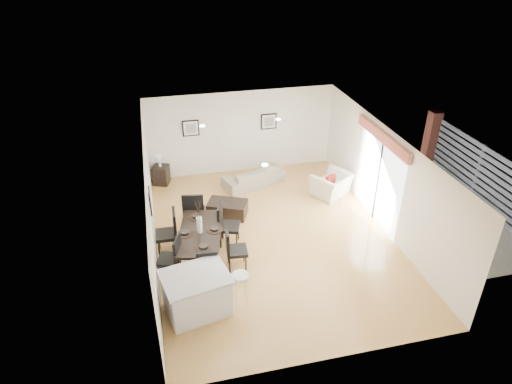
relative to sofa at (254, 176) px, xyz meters
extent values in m
plane|color=tan|center=(-0.15, -2.93, -0.28)|extent=(8.00, 8.00, 0.00)
cube|color=white|center=(-0.15, 1.07, 1.07)|extent=(6.00, 0.04, 2.70)
cube|color=white|center=(-0.15, -6.93, 1.07)|extent=(6.00, 0.04, 2.70)
cube|color=white|center=(-3.15, -2.93, 1.07)|extent=(0.04, 8.00, 2.70)
cube|color=white|center=(2.85, -2.93, 1.07)|extent=(0.04, 8.00, 2.70)
cube|color=white|center=(-0.15, -2.93, 2.42)|extent=(6.00, 8.00, 0.02)
imported|color=gray|center=(0.00, 0.00, 0.00)|extent=(2.09, 1.33, 0.57)
imported|color=beige|center=(2.15, -1.17, 0.06)|extent=(1.41, 1.37, 0.70)
imported|color=#3C5D28|center=(5.26, -2.88, 0.06)|extent=(0.67, 0.60, 0.68)
imported|color=#3C5D28|center=(5.45, -1.63, 0.06)|extent=(0.51, 0.51, 0.69)
cube|color=black|center=(-2.08, -3.40, 0.50)|extent=(1.37, 2.11, 0.07)
cylinder|color=black|center=(-2.69, -4.20, 0.09)|extent=(0.08, 0.08, 0.75)
cylinder|color=black|center=(-2.30, -2.42, 0.09)|extent=(0.08, 0.08, 0.75)
cylinder|color=black|center=(-1.86, -4.38, 0.09)|extent=(0.08, 0.08, 0.75)
cylinder|color=black|center=(-1.47, -2.60, 0.09)|extent=(0.08, 0.08, 0.75)
cube|color=black|center=(-2.86, -3.89, 0.22)|extent=(0.64, 0.64, 0.09)
cube|color=black|center=(-2.65, -3.96, 0.53)|extent=(0.23, 0.49, 0.60)
cylinder|color=black|center=(-2.98, -3.64, -0.06)|extent=(0.04, 0.04, 0.46)
cylinder|color=black|center=(-2.61, -3.77, -0.06)|extent=(0.04, 0.04, 0.46)
cylinder|color=black|center=(-3.11, -4.01, -0.06)|extent=(0.04, 0.04, 0.46)
cylinder|color=black|center=(-2.74, -4.13, -0.06)|extent=(0.04, 0.04, 0.46)
cube|color=black|center=(-2.86, -2.91, 0.24)|extent=(0.54, 0.54, 0.09)
cube|color=black|center=(-2.63, -2.92, 0.57)|extent=(0.08, 0.53, 0.63)
cylinder|color=black|center=(-3.06, -2.70, -0.05)|extent=(0.04, 0.04, 0.48)
cylinder|color=black|center=(-2.65, -2.71, -0.05)|extent=(0.04, 0.04, 0.48)
cylinder|color=black|center=(-3.07, -3.11, -0.05)|extent=(0.04, 0.04, 0.48)
cylinder|color=black|center=(-2.66, -3.12, -0.05)|extent=(0.04, 0.04, 0.48)
cube|color=black|center=(-1.30, -3.89, 0.20)|extent=(0.52, 0.52, 0.08)
cube|color=black|center=(-1.51, -3.87, 0.50)|extent=(0.10, 0.49, 0.58)
cylinder|color=black|center=(-1.13, -4.09, -0.06)|extent=(0.04, 0.04, 0.44)
cylinder|color=black|center=(-1.50, -4.06, -0.06)|extent=(0.04, 0.04, 0.44)
cylinder|color=black|center=(-1.10, -3.71, -0.06)|extent=(0.04, 0.04, 0.44)
cylinder|color=black|center=(-1.47, -3.68, -0.06)|extent=(0.04, 0.04, 0.44)
cube|color=black|center=(-1.30, -2.91, 0.23)|extent=(0.64, 0.64, 0.09)
cube|color=black|center=(-1.51, -2.84, 0.55)|extent=(0.22, 0.51, 0.61)
cylinder|color=black|center=(-1.17, -3.16, -0.05)|extent=(0.04, 0.04, 0.47)
cylinder|color=black|center=(-1.55, -3.04, -0.05)|extent=(0.04, 0.04, 0.47)
cylinder|color=black|center=(-1.05, -2.78, -0.05)|extent=(0.04, 0.04, 0.47)
cylinder|color=black|center=(-1.43, -2.66, -0.05)|extent=(0.04, 0.04, 0.47)
cube|color=black|center=(-2.08, -4.70, 0.18)|extent=(0.49, 0.49, 0.08)
cube|color=black|center=(-2.07, -4.50, 0.47)|extent=(0.47, 0.09, 0.55)
cylinder|color=black|center=(-2.27, -4.87, -0.07)|extent=(0.04, 0.04, 0.42)
cylinder|color=black|center=(-2.25, -4.50, -0.07)|extent=(0.04, 0.04, 0.42)
cylinder|color=black|center=(-1.91, -4.89, -0.07)|extent=(0.04, 0.04, 0.42)
cylinder|color=black|center=(-1.89, -4.53, -0.07)|extent=(0.04, 0.04, 0.42)
cube|color=black|center=(-2.08, -2.10, 0.26)|extent=(0.63, 0.63, 0.09)
cube|color=black|center=(-2.12, -2.33, 0.60)|extent=(0.55, 0.16, 0.65)
cylinder|color=black|center=(-1.83, -1.92, -0.04)|extent=(0.04, 0.04, 0.50)
cylinder|color=black|center=(-1.90, -2.34, -0.04)|extent=(0.04, 0.04, 0.50)
cylinder|color=black|center=(-2.25, -1.85, -0.04)|extent=(0.04, 0.04, 0.50)
cylinder|color=black|center=(-2.33, -2.27, -0.04)|extent=(0.04, 0.04, 0.50)
cylinder|color=white|center=(-2.08, -3.40, 0.73)|extent=(0.14, 0.14, 0.41)
cylinder|color=#2F1F15|center=(-1.73, -3.40, 0.53)|extent=(0.39, 0.39, 0.01)
cylinder|color=black|center=(-1.73, -3.40, 0.57)|extent=(0.21, 0.21, 0.06)
cylinder|color=#2F1F15|center=(-2.08, -2.76, 0.53)|extent=(0.39, 0.39, 0.01)
cylinder|color=black|center=(-2.08, -2.76, 0.57)|extent=(0.21, 0.21, 0.06)
cylinder|color=#2F1F15|center=(-2.43, -3.40, 0.53)|extent=(0.39, 0.39, 0.01)
cylinder|color=black|center=(-2.43, -3.40, 0.57)|extent=(0.21, 0.21, 0.06)
cylinder|color=#2F1F15|center=(-2.08, -4.04, 0.53)|extent=(0.39, 0.39, 0.01)
cylinder|color=black|center=(-2.08, -4.04, 0.57)|extent=(0.21, 0.21, 0.06)
cube|color=black|center=(-1.12, -1.58, -0.07)|extent=(1.23, 1.01, 0.43)
cube|color=black|center=(-2.81, 0.73, 0.02)|extent=(0.58, 0.58, 0.60)
cylinder|color=white|center=(-2.81, 0.73, 0.40)|extent=(0.09, 0.09, 0.16)
cone|color=beige|center=(-2.81, 0.73, 0.59)|extent=(0.20, 0.20, 0.22)
cube|color=maroon|center=(2.05, -1.27, 0.28)|extent=(0.34, 0.21, 0.32)
cube|color=silver|center=(-2.38, -5.09, 0.15)|extent=(1.40, 1.16, 0.88)
cube|color=silver|center=(-2.38, -5.09, 0.62)|extent=(1.52, 1.28, 0.06)
cylinder|color=white|center=(-1.45, -5.09, 0.48)|extent=(0.36, 0.36, 0.05)
cylinder|color=silver|center=(-1.33, -4.98, 0.10)|extent=(0.03, 0.03, 0.76)
cylinder|color=silver|center=(-1.57, -4.98, 0.10)|extent=(0.03, 0.03, 0.76)
cylinder|color=silver|center=(-1.57, -5.21, 0.10)|extent=(0.03, 0.03, 0.76)
cylinder|color=silver|center=(-1.33, -5.21, 0.10)|extent=(0.03, 0.03, 0.76)
cube|color=black|center=(-1.75, 1.04, 1.37)|extent=(0.52, 0.03, 0.52)
cube|color=white|center=(-1.75, 1.04, 1.37)|extent=(0.44, 0.04, 0.44)
cube|color=#60605A|center=(-1.75, 1.04, 1.37)|extent=(0.30, 0.04, 0.30)
cube|color=black|center=(0.75, 1.04, 1.37)|extent=(0.52, 0.03, 0.52)
cube|color=white|center=(0.75, 1.04, 1.37)|extent=(0.44, 0.04, 0.44)
cube|color=#60605A|center=(0.75, 1.04, 1.37)|extent=(0.30, 0.04, 0.30)
cube|color=black|center=(-3.12, -3.13, 1.37)|extent=(0.03, 0.52, 0.52)
cube|color=white|center=(-3.12, -3.13, 1.37)|extent=(0.04, 0.44, 0.44)
cube|color=#60605A|center=(-3.12, -3.13, 1.37)|extent=(0.04, 0.30, 0.30)
cube|color=white|center=(2.83, -2.63, 0.84)|extent=(0.02, 2.40, 2.25)
cube|color=black|center=(2.81, -2.63, 0.84)|extent=(0.03, 0.05, 2.25)
cube|color=black|center=(2.81, -2.63, 1.99)|extent=(0.03, 2.50, 0.05)
cube|color=maroon|center=(2.77, -2.63, 2.15)|extent=(0.10, 2.70, 0.28)
plane|color=gray|center=(4.85, -2.63, -0.28)|extent=(6.00, 6.00, 0.00)
cube|color=#2A2A2C|center=(6.05, -2.63, 0.62)|extent=(0.08, 5.50, 1.80)
cube|color=brown|center=(5.90, -0.23, 0.72)|extent=(0.35, 0.35, 2.00)
camera|label=1|loc=(-2.82, -12.29, 6.71)|focal=32.00mm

